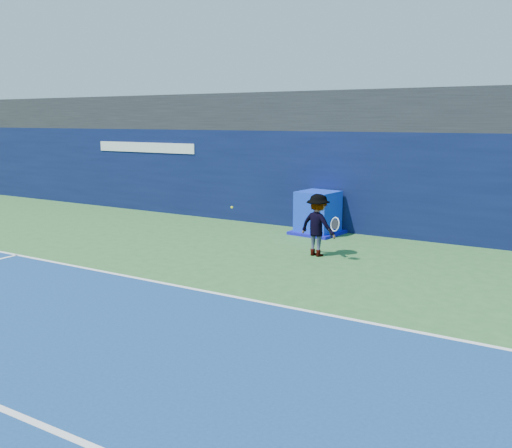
{
  "coord_description": "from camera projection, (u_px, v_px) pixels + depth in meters",
  "views": [
    {
      "loc": [
        7.37,
        -5.71,
        3.36
      ],
      "look_at": [
        0.68,
        5.2,
        1.0
      ],
      "focal_mm": 40.0,
      "sensor_mm": 36.0,
      "label": 1
    }
  ],
  "objects": [
    {
      "name": "ground",
      "position": [
        52.0,
        331.0,
        9.18
      ],
      "size": [
        80.0,
        80.0,
        0.0
      ],
      "primitive_type": "plane",
      "color": "#30672E",
      "rests_on": "ground"
    },
    {
      "name": "back_wall_assembly",
      "position": [
        326.0,
        180.0,
        17.72
      ],
      "size": [
        36.0,
        1.03,
        3.0
      ],
      "color": "#0A1238",
      "rests_on": "ground"
    },
    {
      "name": "baseline",
      "position": [
        172.0,
        285.0,
        11.7
      ],
      "size": [
        24.0,
        0.1,
        0.01
      ],
      "primitive_type": "cube",
      "color": "white",
      "rests_on": "ground"
    },
    {
      "name": "tennis_ball",
      "position": [
        232.0,
        207.0,
        13.63
      ],
      "size": [
        0.06,
        0.06,
        0.06
      ],
      "color": "#C4D117",
      "rests_on": "ground"
    },
    {
      "name": "tennis_player",
      "position": [
        318.0,
        225.0,
        14.11
      ],
      "size": [
        1.28,
        0.76,
        1.55
      ],
      "color": "white",
      "rests_on": "ground"
    },
    {
      "name": "equipment_cart",
      "position": [
        318.0,
        215.0,
        16.87
      ],
      "size": [
        1.45,
        1.45,
        1.27
      ],
      "color": "#0E2CC5",
      "rests_on": "ground"
    },
    {
      "name": "stadium_band",
      "position": [
        341.0,
        111.0,
        18.17
      ],
      "size": [
        36.0,
        3.0,
        1.2
      ],
      "primitive_type": "cube",
      "color": "black",
      "rests_on": "back_wall_assembly"
    }
  ]
}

